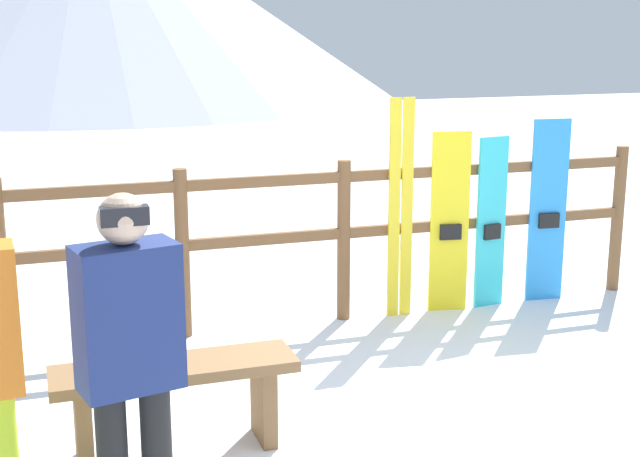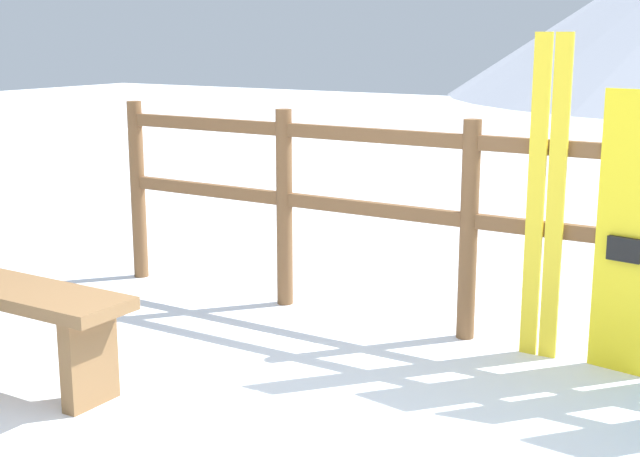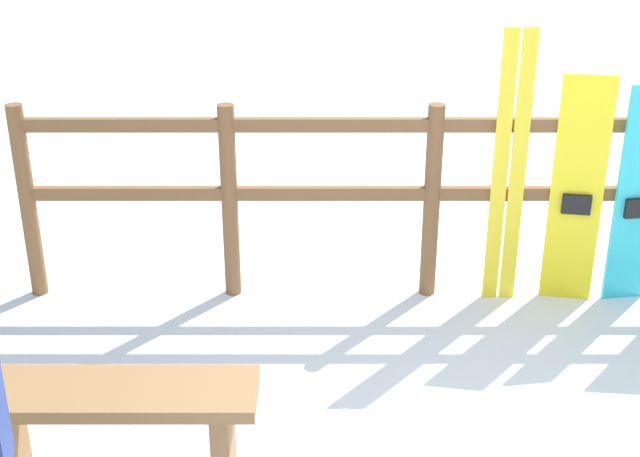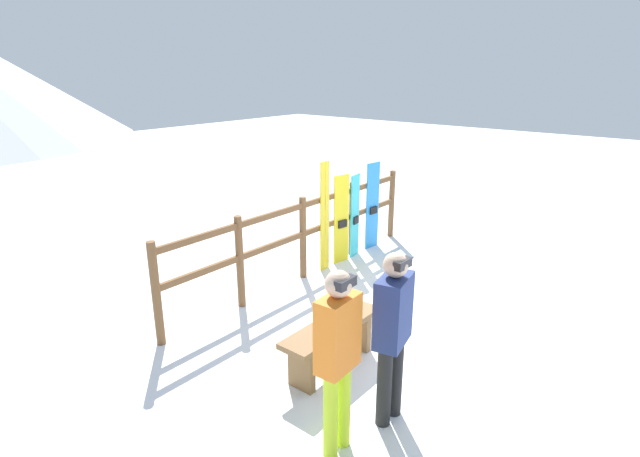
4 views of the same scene
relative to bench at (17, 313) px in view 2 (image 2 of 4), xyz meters
name	(u,v)px [view 2 (image 2 of 4)]	position (x,y,z in m)	size (l,w,h in m)	color
fence	(469,212)	(1.58, 1.77, 0.36)	(4.99, 0.10, 1.23)	brown
bench	(17,313)	(0.00, 0.00, 0.00)	(1.27, 0.36, 0.50)	brown
ski_pair_yellow	(546,200)	(2.01, 1.72, 0.48)	(0.20, 0.02, 1.68)	yellow
snowboard_yellow	(626,235)	(2.43, 1.72, 0.34)	(0.31, 0.09, 1.42)	yellow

